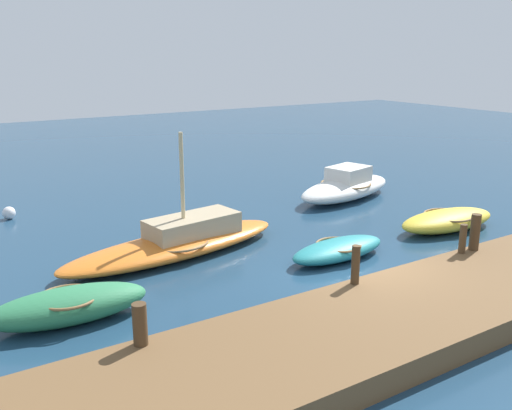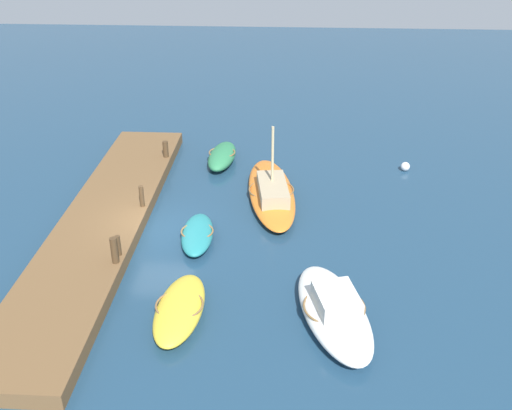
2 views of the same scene
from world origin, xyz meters
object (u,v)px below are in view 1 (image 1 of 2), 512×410
Objects in this scene: marker_buoy at (9,213)px; motorboat_white at (346,187)px; mooring_post_west at (140,324)px; mooring_post_mid_west at (356,265)px; rowboat_teal at (338,249)px; mooring_post_mid_east at (463,239)px; rowboat_green at (68,306)px; mooring_post_east at (475,232)px; rowboat_yellow at (447,220)px; sailboat_orange at (178,241)px.

motorboat_white is at bearing -19.37° from marker_buoy.
mooring_post_mid_west is at bearing 0.00° from mooring_post_west.
motorboat_white is at bearing 33.16° from mooring_post_west.
mooring_post_mid_east is (2.14, -2.66, 0.69)m from rowboat_teal.
mooring_post_west is 12.35m from marker_buoy.
rowboat_green is 10.88m from mooring_post_east.
rowboat_yellow is 12.83m from rowboat_green.
mooring_post_mid_east is 15.62m from marker_buoy.
mooring_post_east is (6.47, -5.58, 0.68)m from sailboat_orange.
mooring_post_east is at bearing -48.57° from rowboat_teal.
mooring_post_east is at bearing -127.40° from rowboat_yellow.
sailboat_orange reaches higher than mooring_post_mid_east.
marker_buoy is (0.39, 9.49, -0.17)m from rowboat_green.
motorboat_white is 1.65× the size of rowboat_teal.
mooring_post_mid_east is at bearing -11.32° from rowboat_green.
mooring_post_west is at bearing -88.98° from marker_buoy.
sailboat_orange is 5.97m from mooring_post_mid_west.
rowboat_green is at bearing -177.42° from rowboat_yellow.
mooring_post_mid_east is (-2.87, -2.79, 0.63)m from rowboat_yellow.
sailboat_orange is 8.19m from mooring_post_mid_east.
motorboat_white is at bearing 70.42° from mooring_post_mid_east.
mooring_post_mid_west is at bearing -144.36° from motorboat_white.
rowboat_teal is at bearing 128.84° from mooring_post_mid_east.
rowboat_yellow is at bearing 22.30° from mooring_post_mid_west.
mooring_post_mid_east is 0.52m from mooring_post_east.
rowboat_teal is at bearing 3.27° from rowboat_green.
motorboat_white is (-0.03, 5.18, 0.15)m from rowboat_yellow.
mooring_post_east reaches higher than rowboat_teal.
mooring_post_mid_west is at bearing -154.90° from rowboat_yellow.
rowboat_teal is 4.18× the size of mooring_post_mid_east.
sailboat_orange reaches higher than rowboat_yellow.
rowboat_yellow is at bearing 12.85° from mooring_post_west.
rowboat_teal is 3.48m from mooring_post_mid_east.
rowboat_green is at bearing 164.85° from mooring_post_east.
sailboat_orange is at bearing 38.97° from rowboat_green.
mooring_post_mid_west reaches higher than motorboat_white.
rowboat_yellow is at bearing -25.22° from sailboat_orange.
rowboat_green is 1.07× the size of rowboat_teal.
marker_buoy is (-12.44, 9.54, -0.11)m from rowboat_yellow.
mooring_post_mid_east reaches higher than rowboat_green.
mooring_post_west is (-3.39, -5.58, 0.59)m from sailboat_orange.
sailboat_orange is at bearing -61.83° from marker_buoy.
rowboat_yellow is 8.71× the size of marker_buoy.
mooring_post_west is 1.02× the size of mooring_post_mid_east.
sailboat_orange is 9.20× the size of mooring_post_mid_east.
mooring_post_west reaches higher than motorboat_white.
mooring_post_mid_east is (5.96, -5.58, 0.58)m from sailboat_orange.
rowboat_teal is at bearing -147.18° from motorboat_white.
rowboat_green is at bearing 102.22° from mooring_post_west.
rowboat_teal is (-5.01, -0.13, -0.06)m from rowboat_yellow.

